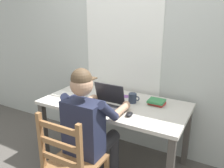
% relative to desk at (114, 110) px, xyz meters
% --- Properties ---
extents(ground_plane, '(8.00, 8.00, 0.00)m').
position_rel_desk_xyz_m(ground_plane, '(0.00, 0.00, -0.65)').
color(ground_plane, '#56514C').
extents(back_wall, '(6.00, 0.08, 2.60)m').
position_rel_desk_xyz_m(back_wall, '(-0.00, 0.47, 0.65)').
color(back_wall, beige).
rests_on(back_wall, ground).
extents(desk, '(1.55, 0.78, 0.74)m').
position_rel_desk_xyz_m(desk, '(0.00, 0.00, 0.00)').
color(desk, beige).
rests_on(desk, ground).
extents(seated_person, '(0.50, 0.60, 1.24)m').
position_rel_desk_xyz_m(seated_person, '(0.01, -0.47, 0.03)').
color(seated_person, '#232842').
rests_on(seated_person, ground).
extents(wooden_chair, '(0.42, 0.42, 0.94)m').
position_rel_desk_xyz_m(wooden_chair, '(0.01, -0.75, -0.19)').
color(wooden_chair, olive).
rests_on(wooden_chair, ground).
extents(laptop, '(0.33, 0.29, 0.23)m').
position_rel_desk_xyz_m(laptop, '(-0.01, -0.16, 0.14)').
color(laptop, '#232328').
rests_on(laptop, desk).
extents(computer_mouse, '(0.06, 0.10, 0.03)m').
position_rel_desk_xyz_m(computer_mouse, '(0.28, -0.22, 0.11)').
color(computer_mouse, black).
rests_on(computer_mouse, desk).
extents(coffee_mug_white, '(0.12, 0.08, 0.10)m').
position_rel_desk_xyz_m(coffee_mug_white, '(-0.39, -0.01, 0.14)').
color(coffee_mug_white, white).
rests_on(coffee_mug_white, desk).
extents(coffee_mug_dark, '(0.12, 0.09, 0.10)m').
position_rel_desk_xyz_m(coffee_mug_dark, '(0.18, 0.09, 0.14)').
color(coffee_mug_dark, '#2D384C').
rests_on(coffee_mug_dark, desk).
extents(book_stack_main, '(0.17, 0.15, 0.05)m').
position_rel_desk_xyz_m(book_stack_main, '(0.42, 0.16, 0.12)').
color(book_stack_main, '#BC332D').
rests_on(book_stack_main, desk).
extents(paper_pile_near_laptop, '(0.23, 0.16, 0.02)m').
position_rel_desk_xyz_m(paper_pile_near_laptop, '(-0.62, -0.09, 0.10)').
color(paper_pile_near_laptop, white).
rests_on(paper_pile_near_laptop, desk).
extents(paper_pile_back_corner, '(0.22, 0.21, 0.01)m').
position_rel_desk_xyz_m(paper_pile_back_corner, '(-0.34, -0.14, 0.10)').
color(paper_pile_back_corner, white).
rests_on(paper_pile_back_corner, desk).
extents(landscape_photo_print, '(0.15, 0.12, 0.00)m').
position_rel_desk_xyz_m(landscape_photo_print, '(0.01, 0.21, 0.09)').
color(landscape_photo_print, '#7A4293').
rests_on(landscape_photo_print, desk).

